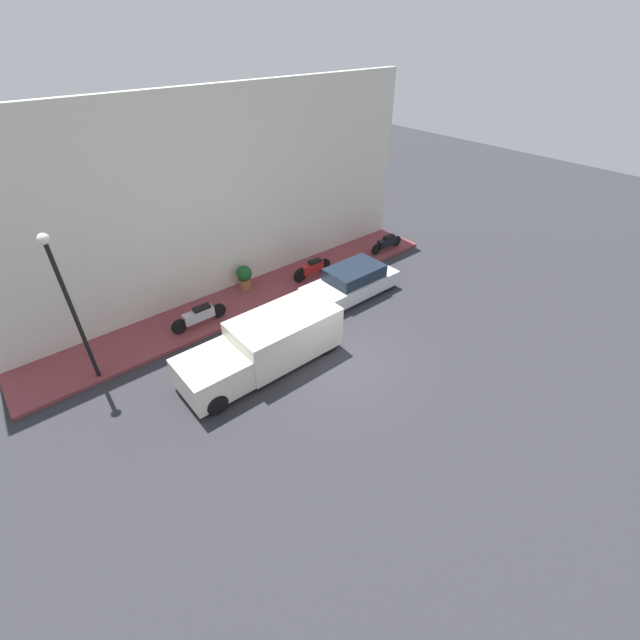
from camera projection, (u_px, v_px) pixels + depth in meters
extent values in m
plane|color=#2D2D33|center=(333.00, 357.00, 14.45)|extent=(60.00, 60.00, 0.00)
cube|color=brown|center=(254.00, 296.00, 17.48)|extent=(2.36, 17.71, 0.13)
cube|color=silver|center=(226.00, 198.00, 16.13)|extent=(0.30, 17.71, 7.63)
cube|color=silver|center=(350.00, 286.00, 17.37)|extent=(1.67, 4.10, 0.59)
cube|color=#192333|center=(355.00, 273.00, 17.16)|extent=(1.47, 2.26, 0.49)
cylinder|color=black|center=(333.00, 311.00, 16.19)|extent=(0.20, 0.63, 0.63)
cylinder|color=black|center=(309.00, 295.00, 17.08)|extent=(0.20, 0.63, 0.63)
cylinder|color=black|center=(389.00, 283.00, 17.84)|extent=(0.20, 0.63, 0.63)
cylinder|color=black|center=(365.00, 270.00, 18.73)|extent=(0.20, 0.63, 0.63)
cube|color=silver|center=(285.00, 334.00, 14.04)|extent=(1.89, 3.49, 1.44)
cube|color=silver|center=(212.00, 374.00, 12.76)|extent=(1.79, 1.88, 1.01)
cube|color=#192333|center=(202.00, 371.00, 12.45)|extent=(1.60, 1.03, 0.40)
cylinder|color=black|center=(216.00, 404.00, 12.27)|extent=(0.22, 0.66, 0.66)
cylinder|color=black|center=(191.00, 374.00, 13.29)|extent=(0.22, 0.66, 0.66)
cylinder|color=black|center=(327.00, 345.00, 14.48)|extent=(0.22, 0.66, 0.66)
cylinder|color=black|center=(298.00, 323.00, 15.49)|extent=(0.22, 0.66, 0.66)
cube|color=black|center=(387.00, 242.00, 20.52)|extent=(0.30, 1.06, 0.38)
cube|color=black|center=(389.00, 237.00, 20.45)|extent=(0.27, 0.58, 0.12)
cylinder|color=black|center=(376.00, 250.00, 20.23)|extent=(0.10, 0.53, 0.53)
cylinder|color=black|center=(396.00, 241.00, 20.99)|extent=(0.10, 0.53, 0.53)
cube|color=#B7B7BF|center=(199.00, 315.00, 15.50)|extent=(0.30, 1.14, 0.38)
cube|color=black|center=(202.00, 308.00, 15.44)|extent=(0.27, 0.62, 0.12)
cylinder|color=black|center=(179.00, 327.00, 15.18)|extent=(0.10, 0.57, 0.57)
cylinder|color=black|center=(219.00, 311.00, 16.00)|extent=(0.10, 0.57, 0.57)
cube|color=#B21E1E|center=(312.00, 267.00, 18.39)|extent=(0.30, 1.05, 0.38)
cube|color=black|center=(315.00, 261.00, 18.32)|extent=(0.27, 0.57, 0.12)
cylinder|color=black|center=(300.00, 275.00, 18.12)|extent=(0.10, 0.63, 0.63)
cylinder|color=black|center=(324.00, 266.00, 18.83)|extent=(0.10, 0.63, 0.63)
cylinder|color=black|center=(75.00, 316.00, 12.20)|extent=(0.12, 0.12, 4.60)
sphere|color=silver|center=(43.00, 239.00, 10.81)|extent=(0.30, 0.30, 0.30)
cylinder|color=brown|center=(245.00, 283.00, 17.77)|extent=(0.51, 0.51, 0.44)
sphere|color=#195123|center=(244.00, 273.00, 17.50)|extent=(0.63, 0.63, 0.63)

